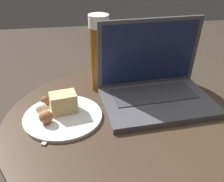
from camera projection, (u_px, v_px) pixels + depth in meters
The scene contains 5 objects.
table at pixel (123, 156), 0.84m from camera, with size 0.70×0.70×0.56m.
laptop at pixel (154, 85), 0.84m from camera, with size 0.36×0.26×0.25m.
beer_glass at pixel (99, 54), 0.86m from camera, with size 0.06×0.06×0.26m.
snack_plate at pixel (60, 112), 0.77m from camera, with size 0.23×0.23×0.07m.
fork at pixel (60, 124), 0.74m from camera, with size 0.09×0.15×0.00m.
Camera 1 is at (-0.13, -0.62, 1.01)m, focal length 42.00 mm.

